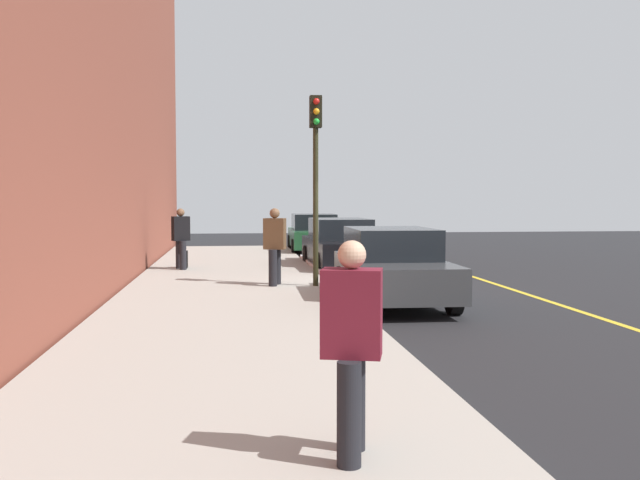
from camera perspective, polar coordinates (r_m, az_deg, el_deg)
The scene contains 12 objects.
ground_plane at distance 16.36m, azimuth 4.49°, elevation -4.10°, with size 56.00×56.00×0.00m, color black.
sidewalk at distance 16.03m, azimuth -7.18°, elevation -4.00°, with size 28.00×4.60×0.15m, color #A39E93.
lane_stripe_centre at distance 17.27m, azimuth 14.98°, elevation -3.80°, with size 28.00×0.14×0.01m, color gold.
snow_bank_curb at distance 21.27m, azimuth -0.10°, elevation -2.08°, with size 6.01×0.56×0.22m, color white.
parked_car_green at distance 27.80m, azimuth -0.48°, elevation 0.52°, with size 4.67×2.00×1.51m.
parked_car_black at distance 21.28m, azimuth 1.67°, elevation -0.33°, with size 4.79×1.96×1.51m.
parked_car_charcoal at distance 14.40m, azimuth 5.76°, elevation -2.08°, with size 4.49×1.96×1.51m.
pedestrian_burgundy_coat at distance 5.42m, azimuth 2.53°, elevation -8.14°, with size 0.53×0.50×1.64m.
pedestrian_black_coat at distance 20.23m, azimuth -10.99°, elevation 0.25°, with size 0.53×0.53×1.68m.
pedestrian_brown_coat at distance 16.20m, azimuth -3.61°, elevation -0.34°, with size 0.56×0.54×1.74m.
traffic_light_pole at distance 16.05m, azimuth -0.34°, elevation 6.56°, with size 0.35×0.26×4.23m.
rolling_suitcase at distance 20.63m, azimuth -10.77°, elevation -1.51°, with size 0.34×0.22×0.84m.
Camera 1 is at (15.90, -3.22, 2.10)m, focal length 40.33 mm.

